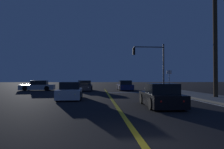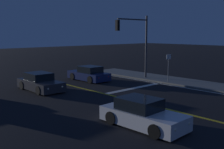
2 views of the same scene
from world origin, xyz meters
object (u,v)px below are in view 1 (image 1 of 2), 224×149
Objects in this scene: car_lead_oncoming_charcoal at (85,86)px; car_mid_block_navy at (125,86)px; car_following_oncoming_white at (70,91)px; street_sign_corner at (169,77)px; car_distant_tail_black at (161,96)px; traffic_signal_near_right at (153,60)px; car_parked_curb_silver at (38,86)px; utility_pole_right at (215,26)px.

car_lead_oncoming_charcoal and car_mid_block_navy have the same top height.
street_sign_corner is (10.19, 5.82, 1.14)m from car_following_oncoming_white.
car_mid_block_navy and car_distant_tail_black have the same top height.
traffic_signal_near_right reaches higher than car_following_oncoming_white.
car_parked_curb_silver is 1.07× the size of car_distant_tail_black.
car_following_oncoming_white is 11.79m from street_sign_corner.
car_lead_oncoming_charcoal is 1.01× the size of car_mid_block_navy.
car_following_oncoming_white is 7.58m from car_distant_tail_black.
utility_pole_right is (11.59, -0.80, 5.27)m from car_following_oncoming_white.
utility_pole_right is (11.08, -11.55, 5.27)m from car_lead_oncoming_charcoal.
car_lead_oncoming_charcoal is 16.85m from utility_pole_right.
car_mid_block_navy is (5.48, 0.93, -0.00)m from car_lead_oncoming_charcoal.
car_mid_block_navy is 0.38× the size of utility_pole_right.
utility_pole_right is 7.93m from street_sign_corner.
car_mid_block_navy is 1.01× the size of car_following_oncoming_white.
car_distant_tail_black is (-0.18, -16.53, -0.00)m from car_mid_block_navy.
car_lead_oncoming_charcoal is 10.76m from car_following_oncoming_white.
car_following_oncoming_white is at bearing 43.46° from traffic_signal_near_right.
utility_pole_right reaches higher than traffic_signal_near_right.
car_following_oncoming_white is (-6.00, -11.68, -0.00)m from car_mid_block_navy.
traffic_signal_near_right is (3.27, 13.47, 3.39)m from car_distant_tail_black.
traffic_signal_near_right is at bearing 104.87° from utility_pole_right.
car_parked_curb_silver is 15.49m from traffic_signal_near_right.
car_distant_tail_black is at bearing 108.90° from car_lead_oncoming_charcoal.
car_parked_curb_silver is at bearing -6.20° from car_lead_oncoming_charcoal.
car_lead_oncoming_charcoal is at bearing 153.01° from street_sign_corner.
car_mid_block_navy is at bearing 114.15° from utility_pole_right.
car_distant_tail_black is 0.37× the size of utility_pole_right.
street_sign_corner is at bearing -55.05° from car_mid_block_navy.
car_parked_curb_silver is at bearing 160.58° from street_sign_corner.
utility_pole_right reaches higher than car_distant_tail_black.
car_mid_block_navy is 0.95× the size of car_parked_curb_silver.
car_distant_tail_black is (5.82, -4.85, 0.00)m from car_following_oncoming_white.
street_sign_corner is at bearing 69.60° from car_distant_tail_black.
car_distant_tail_black is (5.30, -15.60, -0.00)m from car_lead_oncoming_charcoal.
car_parked_curb_silver is at bearing -10.77° from traffic_signal_near_right.
car_following_oncoming_white is 0.94× the size of car_parked_curb_silver.
car_lead_oncoming_charcoal is at bearing -99.17° from car_parked_curb_silver.
utility_pole_right is (5.60, -12.48, 5.27)m from car_mid_block_navy.
traffic_signal_near_right is (14.85, -2.83, 3.39)m from car_parked_curb_silver.
car_parked_curb_silver is at bearing 127.29° from car_distant_tail_black.
utility_pole_right is 4.42× the size of street_sign_corner.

